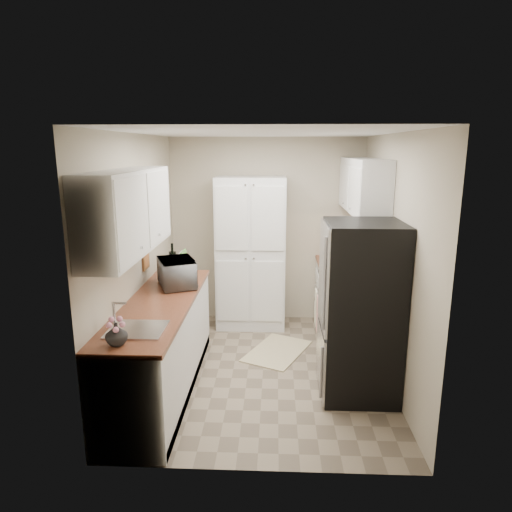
% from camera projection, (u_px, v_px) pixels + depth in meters
% --- Properties ---
extents(ground, '(3.20, 3.20, 0.00)m').
position_uv_depth(ground, '(263.00, 370.00, 4.97)').
color(ground, '#7A6B56').
rests_on(ground, ground).
extents(room_shell, '(2.64, 3.24, 2.52)m').
position_uv_depth(room_shell, '(262.00, 222.00, 4.59)').
color(room_shell, beige).
rests_on(room_shell, ground).
extents(pantry_cabinet, '(0.90, 0.55, 2.00)m').
position_uv_depth(pantry_cabinet, '(251.00, 253.00, 6.03)').
color(pantry_cabinet, silver).
rests_on(pantry_cabinet, ground).
extents(base_cabinet_left, '(0.60, 2.30, 0.88)m').
position_uv_depth(base_cabinet_left, '(162.00, 347.00, 4.49)').
color(base_cabinet_left, silver).
rests_on(base_cabinet_left, ground).
extents(countertop_left, '(0.63, 2.33, 0.04)m').
position_uv_depth(countertop_left, '(159.00, 303.00, 4.39)').
color(countertop_left, brown).
rests_on(countertop_left, base_cabinet_left).
extents(base_cabinet_right, '(0.60, 0.80, 0.88)m').
position_uv_depth(base_cabinet_right, '(341.00, 298.00, 5.98)').
color(base_cabinet_right, silver).
rests_on(base_cabinet_right, ground).
extents(countertop_right, '(0.63, 0.83, 0.04)m').
position_uv_depth(countertop_right, '(343.00, 264.00, 5.88)').
color(countertop_right, brown).
rests_on(countertop_right, base_cabinet_right).
extents(electric_range, '(0.71, 0.78, 1.13)m').
position_uv_depth(electric_range, '(349.00, 317.00, 5.20)').
color(electric_range, '#B7B7BC').
rests_on(electric_range, ground).
extents(refrigerator, '(0.70, 0.72, 1.70)m').
position_uv_depth(refrigerator, '(361.00, 310.00, 4.34)').
color(refrigerator, '#B7B7BC').
rests_on(refrigerator, ground).
extents(microwave, '(0.53, 0.61, 0.29)m').
position_uv_depth(microwave, '(177.00, 273.00, 4.85)').
color(microwave, '#B3B4B8').
rests_on(microwave, countertop_left).
extents(wine_bottle, '(0.08, 0.08, 0.33)m').
position_uv_depth(wine_bottle, '(173.00, 260.00, 5.31)').
color(wine_bottle, black).
rests_on(wine_bottle, countertop_left).
extents(flower_vase, '(0.22, 0.22, 0.17)m').
position_uv_depth(flower_vase, '(116.00, 334.00, 3.39)').
color(flower_vase, silver).
rests_on(flower_vase, countertop_left).
extents(cutting_board, '(0.03, 0.24, 0.29)m').
position_uv_depth(cutting_board, '(185.00, 263.00, 5.23)').
color(cutting_board, '#559941').
rests_on(cutting_board, countertop_left).
extents(toaster_oven, '(0.34, 0.39, 0.20)m').
position_uv_depth(toaster_oven, '(345.00, 255.00, 5.83)').
color(toaster_oven, '#B5B5BA').
rests_on(toaster_oven, countertop_right).
extents(fruit_basket, '(0.30, 0.30, 0.10)m').
position_uv_depth(fruit_basket, '(343.00, 244.00, 5.80)').
color(fruit_basket, '#F9420D').
rests_on(fruit_basket, toaster_oven).
extents(kitchen_mat, '(0.87, 1.04, 0.01)m').
position_uv_depth(kitchen_mat, '(277.00, 351.00, 5.41)').
color(kitchen_mat, '#CAB98A').
rests_on(kitchen_mat, ground).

